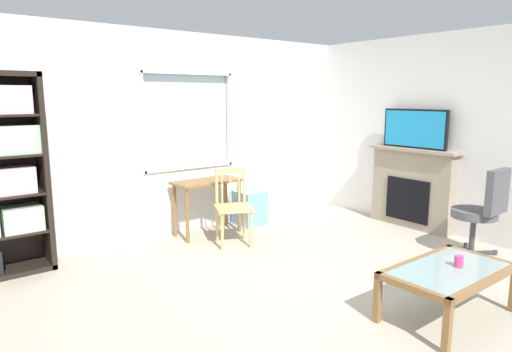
# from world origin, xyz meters

# --- Properties ---
(ground) EXTENTS (6.38, 6.09, 0.02)m
(ground) POSITION_xyz_m (0.00, 0.00, -0.01)
(ground) COLOR #B2A893
(wall_back_with_window) EXTENTS (5.38, 0.15, 2.54)m
(wall_back_with_window) POSITION_xyz_m (-0.02, 2.54, 1.25)
(wall_back_with_window) COLOR silver
(wall_back_with_window) RESTS_ON ground
(wall_right) EXTENTS (0.12, 5.29, 2.54)m
(wall_right) POSITION_xyz_m (2.75, 0.00, 1.27)
(wall_right) COLOR silver
(wall_right) RESTS_ON ground
(desk_under_window) EXTENTS (0.87, 0.41, 0.70)m
(desk_under_window) POSITION_xyz_m (0.25, 2.19, 0.57)
(desk_under_window) COLOR brown
(desk_under_window) RESTS_ON ground
(wooden_chair) EXTENTS (0.54, 0.53, 0.90)m
(wooden_chair) POSITION_xyz_m (0.28, 1.68, 0.46)
(wooden_chair) COLOR tan
(wooden_chair) RESTS_ON ground
(plastic_drawer_unit) EXTENTS (0.35, 0.40, 0.46)m
(plastic_drawer_unit) POSITION_xyz_m (0.96, 2.24, 0.23)
(plastic_drawer_unit) COLOR #72ADDB
(plastic_drawer_unit) RESTS_ON ground
(fireplace) EXTENTS (0.26, 1.25, 1.07)m
(fireplace) POSITION_xyz_m (2.59, 0.78, 0.54)
(fireplace) COLOR gray
(fireplace) RESTS_ON ground
(tv) EXTENTS (0.06, 0.91, 0.51)m
(tv) POSITION_xyz_m (2.58, 0.78, 1.33)
(tv) COLOR black
(tv) RESTS_ON fireplace
(office_chair) EXTENTS (0.56, 0.58, 1.00)m
(office_chair) POSITION_xyz_m (2.14, -0.38, 0.55)
(office_chair) COLOR #4C4C51
(office_chair) RESTS_ON ground
(coffee_table) EXTENTS (1.08, 0.63, 0.41)m
(coffee_table) POSITION_xyz_m (0.58, -0.88, 0.35)
(coffee_table) COLOR #8C9E99
(coffee_table) RESTS_ON ground
(sippy_cup) EXTENTS (0.07, 0.07, 0.09)m
(sippy_cup) POSITION_xyz_m (0.67, -0.90, 0.45)
(sippy_cup) COLOR #DB3D84
(sippy_cup) RESTS_ON coffee_table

